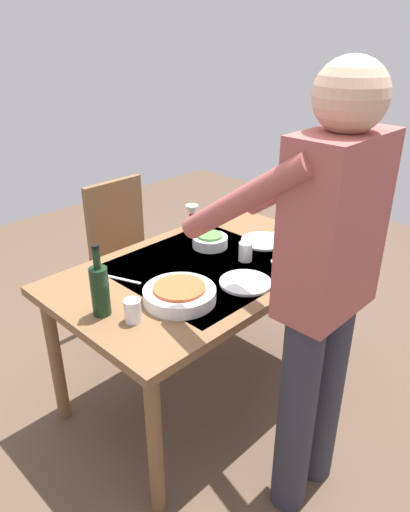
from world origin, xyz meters
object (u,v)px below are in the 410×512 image
object	(u,v)px
water_cup_near_right	(245,252)
person_server	(321,284)
water_cup_near_left	(133,311)
dinner_plate_near	(263,241)
wine_glass_right	(279,243)
dinner_plate_far	(245,283)
serving_bowl_pasta	(180,294)
side_bowl_salad	(210,241)
chair_near	(127,246)
wine_bottle	(100,289)
wine_glass_left	(192,213)
dining_table	(205,280)

from	to	relation	value
water_cup_near_right	person_server	bearing A→B (deg)	61.97
water_cup_near_left	dinner_plate_near	distance (m)	0.93
wine_glass_right	water_cup_near_right	world-z (taller)	wine_glass_right
dinner_plate_far	serving_bowl_pasta	bearing A→B (deg)	-18.89
serving_bowl_pasta	side_bowl_salad	world-z (taller)	same
chair_near	dinner_plate_near	xyz separation A→B (m)	(-0.26, 0.84, 0.21)
wine_bottle	water_cup_near_right	xyz separation A→B (m)	(-0.75, 0.10, -0.06)
wine_glass_right	dinner_plate_far	world-z (taller)	wine_glass_right
wine_glass_left	side_bowl_salad	bearing A→B (deg)	70.15
dinner_plate_far	side_bowl_salad	bearing A→B (deg)	-114.41
serving_bowl_pasta	wine_bottle	bearing A→B (deg)	-27.75
dinner_plate_near	wine_glass_right	bearing A→B (deg)	54.86
water_cup_near_right	serving_bowl_pasta	xyz separation A→B (m)	(0.47, 0.05, -0.01)
chair_near	dinner_plate_near	bearing A→B (deg)	107.38
person_server	water_cup_near_right	size ratio (longest dim) A/B	18.49
wine_bottle	wine_glass_right	size ratio (longest dim) A/B	1.96
wine_glass_right	dining_table	bearing A→B (deg)	-40.30
chair_near	wine_glass_left	xyz separation A→B (m)	(-0.11, 0.47, 0.31)
wine_bottle	water_cup_near_left	size ratio (longest dim) A/B	3.22
chair_near	water_cup_near_left	bearing A→B (deg)	54.82
dining_table	wine_glass_left	size ratio (longest dim) A/B	9.34
chair_near	water_cup_near_right	bearing A→B (deg)	92.28
water_cup_near_left	dinner_plate_far	bearing A→B (deg)	166.97
side_bowl_salad	dinner_plate_near	distance (m)	0.28
wine_glass_right	side_bowl_salad	xyz separation A→B (m)	(0.10, -0.36, -0.07)
side_bowl_salad	serving_bowl_pasta	bearing A→B (deg)	30.69
person_server	water_cup_near_right	bearing A→B (deg)	-118.03
chair_near	wine_bottle	size ratio (longest dim) A/B	3.07
dining_table	dinner_plate_near	distance (m)	0.41
dining_table	dinner_plate_far	xyz separation A→B (m)	(0.00, 0.25, 0.09)
water_cup_near_right	side_bowl_salad	distance (m)	0.23
water_cup_near_left	side_bowl_salad	size ratio (longest dim) A/B	0.51
dining_table	wine_glass_right	distance (m)	0.39
dinner_plate_near	wine_glass_left	bearing A→B (deg)	-66.88
serving_bowl_pasta	dinner_plate_far	distance (m)	0.31
dining_table	dinner_plate_far	bearing A→B (deg)	89.47
serving_bowl_pasta	wine_glass_right	bearing A→B (deg)	172.17
dining_table	water_cup_near_left	xyz separation A→B (m)	(0.52, 0.13, 0.13)
person_server	wine_glass_right	size ratio (longest dim) A/B	11.19
wine_glass_left	serving_bowl_pasta	distance (m)	0.73
person_server	wine_glass_right	world-z (taller)	person_server
wine_glass_left	water_cup_near_left	bearing A→B (deg)	31.26
chair_near	water_cup_near_left	size ratio (longest dim) A/B	9.91
wine_glass_right	side_bowl_salad	bearing A→B (deg)	-75.03
water_cup_near_left	dinner_plate_near	size ratio (longest dim) A/B	0.40
chair_near	serving_bowl_pasta	size ratio (longest dim) A/B	3.03
person_server	wine_glass_left	xyz separation A→B (m)	(-0.39, -1.03, -0.12)
wine_glass_right	dinner_plate_near	distance (m)	0.26
dining_table	chair_near	bearing A→B (deg)	-99.70
water_cup_near_right	dinner_plate_far	bearing A→B (deg)	40.18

